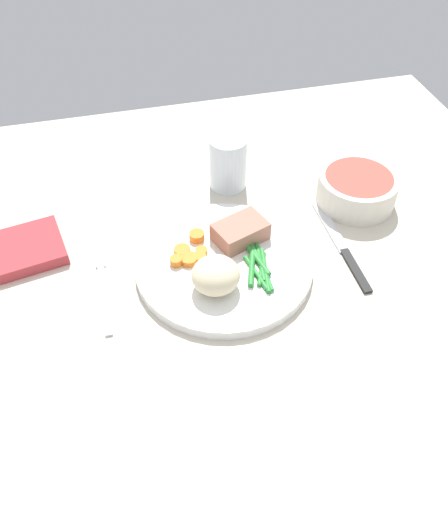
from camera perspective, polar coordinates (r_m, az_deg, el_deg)
name	(u,v)px	position (r cm, az deg, el deg)	size (l,w,h in cm)	color
dining_table	(200,258)	(83.20, -2.62, -0.18)	(120.00, 90.00, 2.00)	beige
dinner_plate	(224,264)	(79.63, 0.00, -0.91)	(26.50, 26.50, 1.60)	white
meat_portion	(240,231)	(81.54, 1.73, 2.72)	(7.84, 5.28, 3.02)	#A86B56
mashed_potatoes	(216,275)	(73.68, -0.90, -2.08)	(6.84, 6.62, 4.99)	beige
carrot_slices	(189,252)	(79.84, -3.76, 0.48)	(6.08, 6.96, 1.24)	orange
green_beans	(259,265)	(78.11, 3.72, -0.95)	(4.50, 10.78, 0.89)	#2D8C38
fork	(104,290)	(78.91, -12.76, -3.62)	(1.44, 16.60, 0.40)	silver
knife	(342,247)	(85.12, 12.53, 0.96)	(1.70, 20.50, 0.64)	black
water_glass	(228,166)	(92.83, 0.43, 9.60)	(6.44, 6.44, 9.44)	silver
salad_bowl	(357,188)	(92.46, 14.07, 7.10)	(13.24, 13.24, 5.26)	silver
napkin	(27,249)	(87.17, -20.38, 0.73)	(10.87, 10.06, 1.92)	#B2383D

